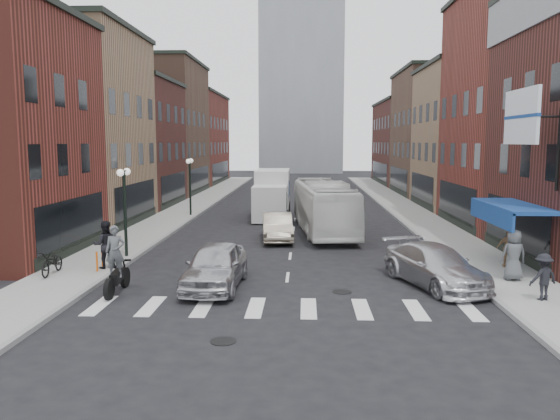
{
  "coord_description": "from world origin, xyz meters",
  "views": [
    {
      "loc": [
        0.65,
        -19.92,
        5.3
      ],
      "look_at": [
        -0.46,
        4.64,
        2.21
      ],
      "focal_mm": 35.0,
      "sensor_mm": 36.0,
      "label": 1
    }
  ],
  "objects_px": {
    "streetlamp_near": "(124,195)",
    "parked_bicycle": "(52,262)",
    "streetlamp_far": "(190,176)",
    "ped_right_c": "(514,255)",
    "ped_left_solo": "(105,245)",
    "ped_right_a": "(543,277)",
    "motorcycle_rider": "(116,262)",
    "ped_right_b": "(509,248)",
    "bike_rack": "(100,260)",
    "box_truck": "(272,194)",
    "curb_car": "(435,266)",
    "billboard_sign": "(524,118)",
    "sedan_left_near": "(215,266)",
    "transit_bus": "(324,207)",
    "sedan_left_far": "(277,227)"
  },
  "relations": [
    {
      "from": "streetlamp_near",
      "to": "parked_bicycle",
      "type": "relative_size",
      "value": 2.23
    },
    {
      "from": "streetlamp_far",
      "to": "ped_right_c",
      "type": "xyz_separation_m",
      "value": [
        15.85,
        -17.63,
        -1.8
      ]
    },
    {
      "from": "ped_left_solo",
      "to": "ped_right_a",
      "type": "relative_size",
      "value": 1.27
    },
    {
      "from": "streetlamp_near",
      "to": "motorcycle_rider",
      "type": "relative_size",
      "value": 1.7
    },
    {
      "from": "ped_right_a",
      "to": "ped_right_b",
      "type": "xyz_separation_m",
      "value": [
        0.6,
        4.7,
        0.02
      ]
    },
    {
      "from": "streetlamp_near",
      "to": "bike_rack",
      "type": "xyz_separation_m",
      "value": [
        -0.2,
        -2.7,
        -2.36
      ]
    },
    {
      "from": "streetlamp_far",
      "to": "box_truck",
      "type": "relative_size",
      "value": 0.54
    },
    {
      "from": "curb_car",
      "to": "ped_right_c",
      "type": "height_order",
      "value": "ped_right_c"
    },
    {
      "from": "streetlamp_far",
      "to": "ped_right_a",
      "type": "xyz_separation_m",
      "value": [
        15.85,
        -20.18,
        -1.99
      ]
    },
    {
      "from": "billboard_sign",
      "to": "streetlamp_far",
      "type": "relative_size",
      "value": 0.9
    },
    {
      "from": "sedan_left_near",
      "to": "parked_bicycle",
      "type": "distance_m",
      "value": 6.67
    },
    {
      "from": "ped_right_b",
      "to": "bike_rack",
      "type": "bearing_deg",
      "value": 16.83
    },
    {
      "from": "transit_bus",
      "to": "sedan_left_far",
      "type": "height_order",
      "value": "transit_bus"
    },
    {
      "from": "curb_car",
      "to": "ped_right_a",
      "type": "height_order",
      "value": "ped_right_a"
    },
    {
      "from": "bike_rack",
      "to": "ped_right_b",
      "type": "distance_m",
      "value": 16.7
    },
    {
      "from": "box_truck",
      "to": "ped_right_c",
      "type": "xyz_separation_m",
      "value": [
        10.08,
        -17.73,
        -0.52
      ]
    },
    {
      "from": "sedan_left_far",
      "to": "parked_bicycle",
      "type": "bearing_deg",
      "value": -139.18
    },
    {
      "from": "parked_bicycle",
      "to": "ped_left_solo",
      "type": "bearing_deg",
      "value": 31.91
    },
    {
      "from": "bike_rack",
      "to": "parked_bicycle",
      "type": "bearing_deg",
      "value": -151.81
    },
    {
      "from": "bike_rack",
      "to": "transit_bus",
      "type": "height_order",
      "value": "transit_bus"
    },
    {
      "from": "billboard_sign",
      "to": "curb_car",
      "type": "relative_size",
      "value": 0.72
    },
    {
      "from": "curb_car",
      "to": "billboard_sign",
      "type": "bearing_deg",
      "value": -10.2
    },
    {
      "from": "billboard_sign",
      "to": "box_truck",
      "type": "distance_m",
      "value": 20.85
    },
    {
      "from": "streetlamp_near",
      "to": "sedan_left_near",
      "type": "distance_m",
      "value": 7.0
    },
    {
      "from": "bike_rack",
      "to": "sedan_left_far",
      "type": "bearing_deg",
      "value": 48.77
    },
    {
      "from": "sedan_left_far",
      "to": "curb_car",
      "type": "distance_m",
      "value": 11.02
    },
    {
      "from": "ped_right_b",
      "to": "ped_right_c",
      "type": "height_order",
      "value": "ped_right_c"
    },
    {
      "from": "motorcycle_rider",
      "to": "sedan_left_near",
      "type": "relative_size",
      "value": 0.51
    },
    {
      "from": "parked_bicycle",
      "to": "ped_left_solo",
      "type": "distance_m",
      "value": 2.1
    },
    {
      "from": "curb_car",
      "to": "sedan_left_near",
      "type": "bearing_deg",
      "value": 165.05
    },
    {
      "from": "sedan_left_near",
      "to": "ped_left_solo",
      "type": "xyz_separation_m",
      "value": [
        -4.89,
        2.24,
        0.32
      ]
    },
    {
      "from": "billboard_sign",
      "to": "sedan_left_far",
      "type": "height_order",
      "value": "billboard_sign"
    },
    {
      "from": "billboard_sign",
      "to": "ped_right_c",
      "type": "distance_m",
      "value": 5.03
    },
    {
      "from": "billboard_sign",
      "to": "ped_right_b",
      "type": "relative_size",
      "value": 2.34
    },
    {
      "from": "ped_right_b",
      "to": "streetlamp_far",
      "type": "bearing_deg",
      "value": -30.6
    },
    {
      "from": "parked_bicycle",
      "to": "ped_left_solo",
      "type": "relative_size",
      "value": 0.94
    },
    {
      "from": "streetlamp_far",
      "to": "sedan_left_near",
      "type": "bearing_deg",
      "value": -75.49
    },
    {
      "from": "ped_right_a",
      "to": "billboard_sign",
      "type": "bearing_deg",
      "value": -111.87
    },
    {
      "from": "box_truck",
      "to": "ped_right_b",
      "type": "bearing_deg",
      "value": -56.27
    },
    {
      "from": "motorcycle_rider",
      "to": "curb_car",
      "type": "distance_m",
      "value": 11.51
    },
    {
      "from": "box_truck",
      "to": "curb_car",
      "type": "distance_m",
      "value": 19.47
    },
    {
      "from": "curb_car",
      "to": "ped_left_solo",
      "type": "relative_size",
      "value": 2.63
    },
    {
      "from": "bike_rack",
      "to": "motorcycle_rider",
      "type": "height_order",
      "value": "motorcycle_rider"
    },
    {
      "from": "motorcycle_rider",
      "to": "sedan_left_far",
      "type": "xyz_separation_m",
      "value": [
        5.11,
        10.64,
        -0.4
      ]
    },
    {
      "from": "sedan_left_far",
      "to": "sedan_left_near",
      "type": "bearing_deg",
      "value": -105.4
    },
    {
      "from": "sedan_left_far",
      "to": "ped_left_solo",
      "type": "distance_m",
      "value": 10.01
    },
    {
      "from": "transit_bus",
      "to": "curb_car",
      "type": "relative_size",
      "value": 2.11
    },
    {
      "from": "billboard_sign",
      "to": "curb_car",
      "type": "height_order",
      "value": "billboard_sign"
    },
    {
      "from": "bike_rack",
      "to": "box_truck",
      "type": "distance_m",
      "value": 17.87
    },
    {
      "from": "bike_rack",
      "to": "parked_bicycle",
      "type": "distance_m",
      "value": 1.77
    }
  ]
}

